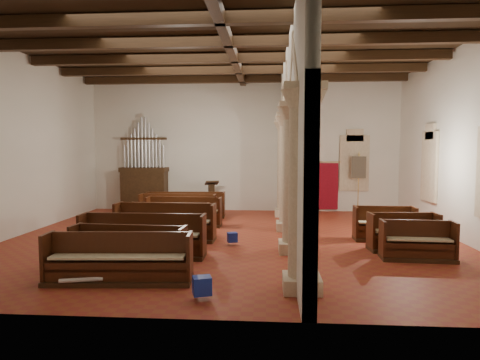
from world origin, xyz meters
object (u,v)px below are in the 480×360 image
pipe_organ (144,181)px  aisle_pew_0 (417,247)px  processional_banner (358,194)px  lectern (211,199)px  nave_pew_0 (119,266)px

pipe_organ → aisle_pew_0: 12.12m
processional_banner → aisle_pew_0: 7.55m
lectern → processional_banner: bearing=-18.3°
aisle_pew_0 → lectern: bearing=133.0°
lectern → aisle_pew_0: (6.35, -7.52, -0.25)m
processional_banner → nave_pew_0: bearing=-118.7°
lectern → aisle_pew_0: 9.85m
lectern → aisle_pew_0: size_ratio=0.78×
processional_banner → pipe_organ: bearing=-172.6°
lectern → nave_pew_0: bearing=-111.9°
lectern → nave_pew_0: lectern is taller
lectern → nave_pew_0: size_ratio=0.46×
lectern → aisle_pew_0: lectern is taller
nave_pew_0 → processional_banner: bearing=50.0°
aisle_pew_0 → processional_banner: bearing=91.6°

